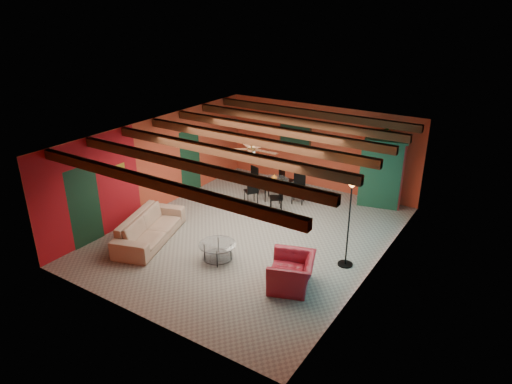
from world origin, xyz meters
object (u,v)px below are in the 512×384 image
Objects in this scene: floor_lamp at (349,223)px; potted_plant at (388,133)px; dining_table at (274,186)px; vase at (274,169)px; armoire at (383,174)px; sofa at (150,228)px; coffee_table at (218,252)px; armchair at (292,272)px.

floor_lamp is 4.68× the size of potted_plant.
dining_table is 0.56m from vase.
potted_plant reaches higher than dining_table.
armoire is (2.86, 1.45, 0.53)m from dining_table.
sofa is 2.06m from coffee_table.
dining_table is at bearing -37.57° from sofa.
sofa is 5.19× the size of potted_plant.
armchair is 0.54× the size of armoire.
coffee_table is 5.70m from armoire.
dining_table is at bearing -166.41° from armoire.
coffee_table is at bearing -79.71° from vase.
armchair is 5.24m from armoire.
potted_plant is at bearing 67.35° from coffee_table.
vase reaches higher than coffee_table.
potted_plant is (-0.45, 3.76, 1.13)m from floor_lamp.
vase is at bearing -166.41° from armoire.
floor_lamp is at bearing -96.54° from armoire.
armchair is 1.22× the size of coffee_table.
vase reaches higher than sofa.
dining_table is at bearing 100.29° from coffee_table.
floor_lamp is (2.62, 1.45, 0.86)m from coffee_table.
coffee_table is 3.90m from vase.
vase is at bearing -153.04° from potted_plant.
sofa is at bearing -161.16° from floor_lamp.
sofa reaches higher than coffee_table.
floor_lamp is at bearing -34.88° from vase.
potted_plant is at bearing 0.00° from armoire.
potted_plant reaches higher than coffee_table.
coffee_table is at bearing -112.65° from potted_plant.
floor_lamp reaches higher than sofa.
dining_table is 9.94× the size of vase.
coffee_table is (-1.98, -0.02, -0.12)m from armchair.
armoire is at bearing 96.83° from floor_lamp.
dining_table is at bearing -164.93° from armchair.
armchair is at bearing -54.62° from dining_table.
dining_table is 3.25m from armoire.
coffee_table is at bearing -79.71° from dining_table.
vase is at bearing 145.12° from floor_lamp.
floor_lamp is at bearing -34.88° from dining_table.
floor_lamp reaches higher than coffee_table.
armchair is 1.74m from floor_lamp.
armoire is 3.79m from floor_lamp.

